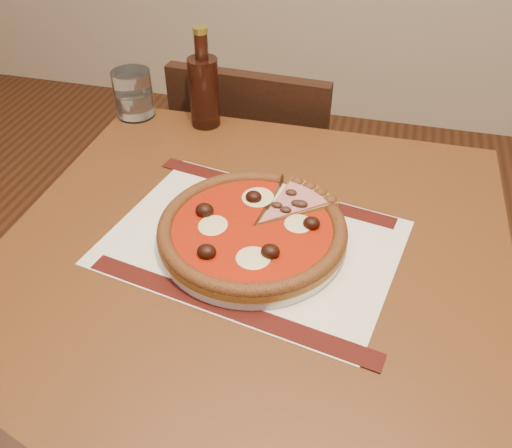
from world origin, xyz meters
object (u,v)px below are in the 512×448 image
Objects in this scene: chair_far at (259,180)px; pizza at (252,228)px; plate at (252,238)px; bottle at (204,89)px; table at (253,291)px; water_glass at (133,94)px.

chair_far is 2.74× the size of pizza.
bottle is at bearing 119.36° from plate.
plate is 0.41m from bottle.
chair_far is at bearing 103.34° from plate.
pizza is at bearing -60.65° from bottle.
bottle reaches higher than table.
plate is 0.98× the size of pizza.
pizza is (-0.00, -0.00, 0.02)m from plate.
table is at bearing -69.75° from plate.
plate is at bearing -60.64° from bottle.
chair_far reaches higher than pizza.
water_glass is (-0.23, -0.22, 0.33)m from chair_far.
pizza is 0.50m from water_glass.
plate is (0.13, -0.57, 0.29)m from chair_far.
bottle reaches higher than chair_far.
water_glass is 0.48× the size of bottle.
bottle is at bearing 119.35° from pizza.
pizza is 1.43× the size of bottle.
plate reaches higher than table.
bottle is (-0.20, 0.35, 0.05)m from pizza.
pizza is at bearing 106.23° from chair_far.
chair_far is 0.66m from pizza.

